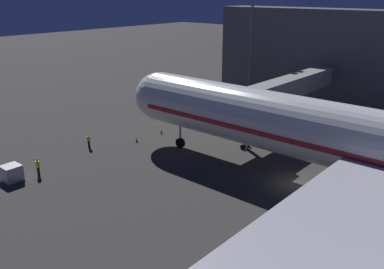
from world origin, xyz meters
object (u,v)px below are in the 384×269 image
(apron_floodlight_mast, at_px, (251,33))
(traffic_cone_nose_port, at_px, (161,132))
(ground_crew_by_belt_loader, at_px, (89,140))
(ground_crew_near_nose_gear, at_px, (38,166))
(traffic_cone_nose_starboard, at_px, (137,140))
(baggage_container_near_belt, at_px, (12,173))
(jet_bridge, at_px, (280,90))

(apron_floodlight_mast, distance_m, traffic_cone_nose_port, 25.91)
(ground_crew_by_belt_loader, bearing_deg, apron_floodlight_mast, 177.60)
(ground_crew_near_nose_gear, bearing_deg, traffic_cone_nose_starboard, 179.20)
(apron_floodlight_mast, relative_size, ground_crew_near_nose_gear, 10.83)
(ground_crew_by_belt_loader, xyz_separation_m, traffic_cone_nose_port, (-9.55, 2.92, -0.69))
(baggage_container_near_belt, bearing_deg, ground_crew_near_nose_gear, 159.61)
(apron_floodlight_mast, height_order, ground_crew_by_belt_loader, apron_floodlight_mast)
(apron_floodlight_mast, distance_m, traffic_cone_nose_starboard, 29.93)
(jet_bridge, bearing_deg, apron_floodlight_mast, -134.38)
(ground_crew_near_nose_gear, xyz_separation_m, ground_crew_by_belt_loader, (-8.28, -2.73, -0.06))
(ground_crew_by_belt_loader, relative_size, traffic_cone_nose_port, 3.17)
(jet_bridge, bearing_deg, traffic_cone_nose_port, -48.07)
(apron_floodlight_mast, bearing_deg, baggage_container_near_belt, 0.61)
(apron_floodlight_mast, xyz_separation_m, baggage_container_near_belt, (43.53, 0.46, -10.70))
(apron_floodlight_mast, bearing_deg, ground_crew_by_belt_loader, -2.40)
(ground_crew_by_belt_loader, bearing_deg, traffic_cone_nose_port, 163.03)
(ground_crew_near_nose_gear, bearing_deg, jet_bridge, 157.34)
(baggage_container_near_belt, distance_m, ground_crew_by_belt_loader, 10.83)
(apron_floodlight_mast, bearing_deg, jet_bridge, 45.62)
(ground_crew_near_nose_gear, distance_m, ground_crew_by_belt_loader, 8.72)
(ground_crew_by_belt_loader, xyz_separation_m, traffic_cone_nose_starboard, (-5.15, 2.92, -0.69))
(apron_floodlight_mast, distance_m, ground_crew_near_nose_gear, 42.47)
(jet_bridge, bearing_deg, ground_crew_near_nose_gear, -22.66)
(traffic_cone_nose_starboard, bearing_deg, ground_crew_by_belt_loader, -29.50)
(jet_bridge, bearing_deg, traffic_cone_nose_starboard, -38.06)
(ground_crew_by_belt_loader, distance_m, traffic_cone_nose_starboard, 5.96)
(jet_bridge, height_order, apron_floodlight_mast, apron_floodlight_mast)
(ground_crew_near_nose_gear, height_order, traffic_cone_nose_starboard, ground_crew_near_nose_gear)
(apron_floodlight_mast, height_order, traffic_cone_nose_starboard, apron_floodlight_mast)
(baggage_container_near_belt, xyz_separation_m, traffic_cone_nose_starboard, (-15.83, 1.08, -0.53))
(traffic_cone_nose_starboard, bearing_deg, traffic_cone_nose_port, 180.00)
(traffic_cone_nose_port, bearing_deg, baggage_container_near_belt, -3.05)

